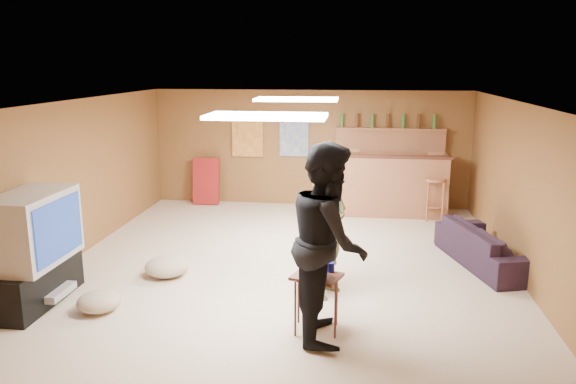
# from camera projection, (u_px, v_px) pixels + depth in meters

# --- Properties ---
(ground) EXTENTS (7.00, 7.00, 0.00)m
(ground) POSITION_uv_depth(u_px,v_px,m) (286.00, 267.00, 7.56)
(ground) COLOR beige
(ground) RESTS_ON ground
(ceiling) EXTENTS (6.00, 7.00, 0.02)m
(ceiling) POSITION_uv_depth(u_px,v_px,m) (286.00, 103.00, 7.07)
(ceiling) COLOR silver
(ceiling) RESTS_ON ground
(wall_back) EXTENTS (6.00, 0.02, 2.20)m
(wall_back) POSITION_uv_depth(u_px,v_px,m) (310.00, 148.00, 10.70)
(wall_back) COLOR brown
(wall_back) RESTS_ON ground
(wall_front) EXTENTS (6.00, 0.02, 2.20)m
(wall_front) POSITION_uv_depth(u_px,v_px,m) (221.00, 296.00, 3.93)
(wall_front) COLOR brown
(wall_front) RESTS_ON ground
(wall_left) EXTENTS (0.02, 7.00, 2.20)m
(wall_left) POSITION_uv_depth(u_px,v_px,m) (69.00, 182.00, 7.68)
(wall_left) COLOR brown
(wall_left) RESTS_ON ground
(wall_right) EXTENTS (0.02, 7.00, 2.20)m
(wall_right) POSITION_uv_depth(u_px,v_px,m) (526.00, 195.00, 6.95)
(wall_right) COLOR brown
(wall_right) RESTS_ON ground
(tv_stand) EXTENTS (0.55, 1.30, 0.50)m
(tv_stand) POSITION_uv_depth(u_px,v_px,m) (33.00, 282.00, 6.39)
(tv_stand) COLOR black
(tv_stand) RESTS_ON ground
(dvd_box) EXTENTS (0.35, 0.50, 0.08)m
(dvd_box) POSITION_uv_depth(u_px,v_px,m) (52.00, 292.00, 6.39)
(dvd_box) COLOR #B2B2B7
(dvd_box) RESTS_ON tv_stand
(tv_body) EXTENTS (0.60, 1.10, 0.80)m
(tv_body) POSITION_uv_depth(u_px,v_px,m) (33.00, 228.00, 6.24)
(tv_body) COLOR #B2B2B7
(tv_body) RESTS_ON tv_stand
(tv_screen) EXTENTS (0.02, 0.95, 0.65)m
(tv_screen) POSITION_uv_depth(u_px,v_px,m) (59.00, 229.00, 6.20)
(tv_screen) COLOR navy
(tv_screen) RESTS_ON tv_body
(bar_counter) EXTENTS (2.00, 0.60, 1.10)m
(bar_counter) POSITION_uv_depth(u_px,v_px,m) (390.00, 185.00, 10.11)
(bar_counter) COLOR #985737
(bar_counter) RESTS_ON ground
(bar_lip) EXTENTS (2.10, 0.12, 0.05)m
(bar_lip) POSITION_uv_depth(u_px,v_px,m) (392.00, 157.00, 9.74)
(bar_lip) COLOR #472016
(bar_lip) RESTS_ON bar_counter
(bar_shelf) EXTENTS (2.00, 0.18, 0.05)m
(bar_shelf) POSITION_uv_depth(u_px,v_px,m) (391.00, 129.00, 10.33)
(bar_shelf) COLOR #985737
(bar_shelf) RESTS_ON bar_backing
(bar_backing) EXTENTS (2.00, 0.14, 0.60)m
(bar_backing) POSITION_uv_depth(u_px,v_px,m) (390.00, 145.00, 10.41)
(bar_backing) COLOR #985737
(bar_backing) RESTS_ON bar_counter
(poster_left) EXTENTS (0.60, 0.03, 0.85)m
(poster_left) POSITION_uv_depth(u_px,v_px,m) (247.00, 135.00, 10.75)
(poster_left) COLOR #BF3F26
(poster_left) RESTS_ON wall_back
(poster_right) EXTENTS (0.55, 0.03, 0.80)m
(poster_right) POSITION_uv_depth(u_px,v_px,m) (294.00, 135.00, 10.64)
(poster_right) COLOR #334C99
(poster_right) RESTS_ON wall_back
(folding_chair_stack) EXTENTS (0.50, 0.26, 0.91)m
(folding_chair_stack) POSITION_uv_depth(u_px,v_px,m) (206.00, 181.00, 10.90)
(folding_chair_stack) COLOR maroon
(folding_chair_stack) RESTS_ON ground
(ceiling_panel_front) EXTENTS (1.20, 0.60, 0.04)m
(ceiling_panel_front) POSITION_uv_depth(u_px,v_px,m) (267.00, 116.00, 5.62)
(ceiling_panel_front) COLOR white
(ceiling_panel_front) RESTS_ON ceiling
(ceiling_panel_back) EXTENTS (1.20, 0.60, 0.04)m
(ceiling_panel_back) POSITION_uv_depth(u_px,v_px,m) (297.00, 99.00, 8.23)
(ceiling_panel_back) COLOR white
(ceiling_panel_back) RESTS_ON ceiling
(person_olive) EXTENTS (0.62, 0.75, 1.78)m
(person_olive) POSITION_uv_depth(u_px,v_px,m) (326.00, 222.00, 6.50)
(person_olive) COLOR brown
(person_olive) RESTS_ON ground
(person_black) EXTENTS (0.83, 1.02, 1.97)m
(person_black) POSITION_uv_depth(u_px,v_px,m) (329.00, 241.00, 5.49)
(person_black) COLOR black
(person_black) RESTS_ON ground
(sofa) EXTENTS (1.21, 1.98, 0.54)m
(sofa) POSITION_uv_depth(u_px,v_px,m) (488.00, 246.00, 7.61)
(sofa) COLOR black
(sofa) RESTS_ON ground
(tray_table) EXTENTS (0.56, 0.50, 0.60)m
(tray_table) POSITION_uv_depth(u_px,v_px,m) (316.00, 303.00, 5.73)
(tray_table) COLOR #472016
(tray_table) RESTS_ON ground
(cup_red_near) EXTENTS (0.10, 0.10, 0.12)m
(cup_red_near) POSITION_uv_depth(u_px,v_px,m) (306.00, 267.00, 5.72)
(cup_red_near) COLOR red
(cup_red_near) RESTS_ON tray_table
(cup_red_far) EXTENTS (0.08, 0.08, 0.10)m
(cup_red_far) POSITION_uv_depth(u_px,v_px,m) (322.00, 273.00, 5.57)
(cup_red_far) COLOR red
(cup_red_far) RESTS_ON tray_table
(cup_blue) EXTENTS (0.08, 0.08, 0.10)m
(cup_blue) POSITION_uv_depth(u_px,v_px,m) (331.00, 267.00, 5.74)
(cup_blue) COLOR #171C9E
(cup_blue) RESTS_ON tray_table
(bar_stool_left) EXTENTS (0.52, 0.52, 1.30)m
(bar_stool_left) POSITION_uv_depth(u_px,v_px,m) (351.00, 180.00, 10.04)
(bar_stool_left) COLOR #985737
(bar_stool_left) RESTS_ON ground
(bar_stool_right) EXTENTS (0.40, 0.40, 1.25)m
(bar_stool_right) POSITION_uv_depth(u_px,v_px,m) (435.00, 185.00, 9.72)
(bar_stool_right) COLOR #985737
(bar_stool_right) RESTS_ON ground
(cushion_near_tv) EXTENTS (0.68, 0.68, 0.25)m
(cushion_near_tv) POSITION_uv_depth(u_px,v_px,m) (167.00, 266.00, 7.25)
(cushion_near_tv) COLOR tan
(cushion_near_tv) RESTS_ON ground
(cushion_mid) EXTENTS (0.51, 0.51, 0.18)m
(cushion_mid) POSITION_uv_depth(u_px,v_px,m) (167.00, 269.00, 7.26)
(cushion_mid) COLOR tan
(cushion_mid) RESTS_ON ground
(cushion_far) EXTENTS (0.59, 0.59, 0.22)m
(cushion_far) POSITION_uv_depth(u_px,v_px,m) (99.00, 301.00, 6.22)
(cushion_far) COLOR tan
(cushion_far) RESTS_ON ground
(bottle_row) EXTENTS (1.76, 0.08, 0.26)m
(bottle_row) POSITION_uv_depth(u_px,v_px,m) (388.00, 121.00, 10.28)
(bottle_row) COLOR #3F7233
(bottle_row) RESTS_ON bar_shelf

